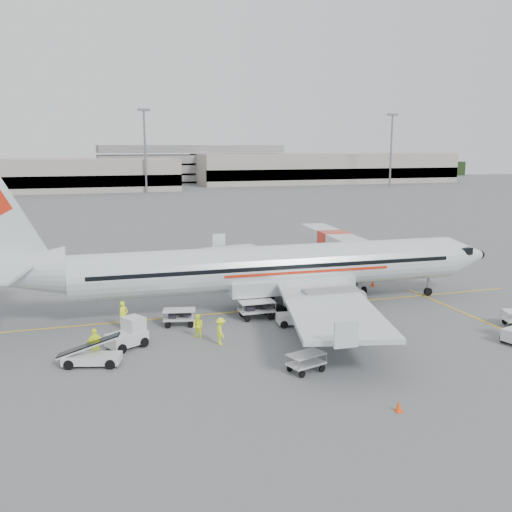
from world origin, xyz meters
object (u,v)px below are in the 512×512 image
object	(u,v)px
belt_loader	(91,346)
tug_mid	(292,314)
jet_bridge	(333,255)
tug_aft	(126,333)
aircraft	(275,238)

from	to	relation	value
belt_loader	tug_mid	xyz separation A→B (m)	(13.48, 3.58, -0.36)
jet_bridge	belt_loader	world-z (taller)	jet_bridge
belt_loader	tug_aft	distance (m)	3.18
jet_bridge	tug_mid	bearing A→B (deg)	-121.14
aircraft	jet_bridge	bearing A→B (deg)	44.19
aircraft	belt_loader	xyz separation A→B (m)	(-13.77, -8.06, -4.33)
tug_mid	tug_aft	bearing A→B (deg)	-167.97
tug_aft	aircraft	bearing A→B (deg)	-3.10
aircraft	tug_mid	bearing A→B (deg)	-92.01
aircraft	tug_aft	xyz separation A→B (m)	(-11.64, -5.70, -4.56)
tug_mid	tug_aft	size ratio (longest dim) A/B	0.86
aircraft	jet_bridge	distance (m)	12.10
jet_bridge	tug_mid	world-z (taller)	jet_bridge
jet_bridge	tug_aft	world-z (taller)	jet_bridge
jet_bridge	tug_mid	distance (m)	15.28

